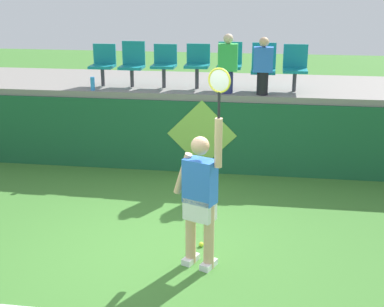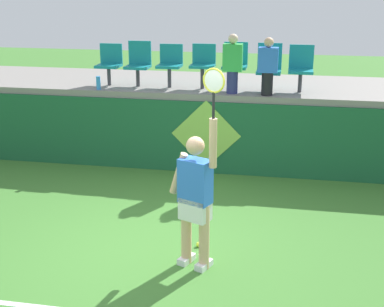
# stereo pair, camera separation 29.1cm
# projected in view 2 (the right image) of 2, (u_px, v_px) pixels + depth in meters

# --- Properties ---
(ground_plane) EXTENTS (40.00, 40.00, 0.00)m
(ground_plane) POSITION_uv_depth(u_px,v_px,m) (154.00, 249.00, 7.17)
(ground_plane) COLOR #3D752D
(court_back_wall) EXTENTS (11.49, 0.20, 1.33)m
(court_back_wall) POSITION_uv_depth(u_px,v_px,m) (196.00, 136.00, 9.89)
(court_back_wall) COLOR #195633
(court_back_wall) RESTS_ON ground_plane
(spectator_platform) EXTENTS (11.49, 2.42, 0.12)m
(spectator_platform) POSITION_uv_depth(u_px,v_px,m) (207.00, 85.00, 10.75)
(spectator_platform) COLOR gray
(spectator_platform) RESTS_ON court_back_wall
(tennis_player) EXTENTS (0.71, 0.39, 2.49)m
(tennis_player) POSITION_uv_depth(u_px,v_px,m) (196.00, 195.00, 6.47)
(tennis_player) COLOR white
(tennis_player) RESTS_ON ground_plane
(tennis_ball) EXTENTS (0.07, 0.07, 0.07)m
(tennis_ball) POSITION_uv_depth(u_px,v_px,m) (198.00, 244.00, 7.21)
(tennis_ball) COLOR #D1E533
(tennis_ball) RESTS_ON ground_plane
(water_bottle) EXTENTS (0.08, 0.08, 0.25)m
(water_bottle) POSITION_uv_depth(u_px,v_px,m) (98.00, 83.00, 10.00)
(water_bottle) COLOR #338CE5
(water_bottle) RESTS_ON spectator_platform
(stadium_chair_0) EXTENTS (0.44, 0.42, 0.78)m
(stadium_chair_0) POSITION_uv_depth(u_px,v_px,m) (110.00, 62.00, 10.37)
(stadium_chair_0) COLOR #38383D
(stadium_chair_0) RESTS_ON spectator_platform
(stadium_chair_1) EXTENTS (0.44, 0.42, 0.84)m
(stadium_chair_1) POSITION_uv_depth(u_px,v_px,m) (139.00, 62.00, 10.27)
(stadium_chair_1) COLOR #38383D
(stadium_chair_1) RESTS_ON spectator_platform
(stadium_chair_2) EXTENTS (0.44, 0.42, 0.79)m
(stadium_chair_2) POSITION_uv_depth(u_px,v_px,m) (170.00, 63.00, 10.15)
(stadium_chair_2) COLOR #38383D
(stadium_chair_2) RESTS_ON spectator_platform
(stadium_chair_3) EXTENTS (0.44, 0.42, 0.81)m
(stadium_chair_3) POSITION_uv_depth(u_px,v_px,m) (203.00, 63.00, 10.03)
(stadium_chair_3) COLOR #38383D
(stadium_chair_3) RESTS_ON spectator_platform
(stadium_chair_4) EXTENTS (0.44, 0.42, 0.86)m
(stadium_chair_4) POSITION_uv_depth(u_px,v_px,m) (235.00, 63.00, 9.93)
(stadium_chair_4) COLOR #38383D
(stadium_chair_4) RESTS_ON spectator_platform
(stadium_chair_5) EXTENTS (0.44, 0.42, 0.85)m
(stadium_chair_5) POSITION_uv_depth(u_px,v_px,m) (269.00, 66.00, 9.84)
(stadium_chair_5) COLOR #38383D
(stadium_chair_5) RESTS_ON spectator_platform
(stadium_chair_6) EXTENTS (0.44, 0.42, 0.83)m
(stadium_chair_6) POSITION_uv_depth(u_px,v_px,m) (301.00, 66.00, 9.73)
(stadium_chair_6) COLOR #38383D
(stadium_chair_6) RESTS_ON spectator_platform
(spectator_0) EXTENTS (0.34, 0.20, 1.05)m
(spectator_0) POSITION_uv_depth(u_px,v_px,m) (233.00, 63.00, 9.54)
(spectator_0) COLOR navy
(spectator_0) RESTS_ON spectator_platform
(spectator_1) EXTENTS (0.34, 0.20, 1.01)m
(spectator_1) POSITION_uv_depth(u_px,v_px,m) (268.00, 66.00, 9.38)
(spectator_1) COLOR black
(spectator_1) RESTS_ON spectator_platform
(wall_signage_mount) EXTENTS (1.27, 0.01, 1.37)m
(wall_signage_mount) POSITION_uv_depth(u_px,v_px,m) (206.00, 173.00, 9.96)
(wall_signage_mount) COLOR #195633
(wall_signage_mount) RESTS_ON ground_plane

